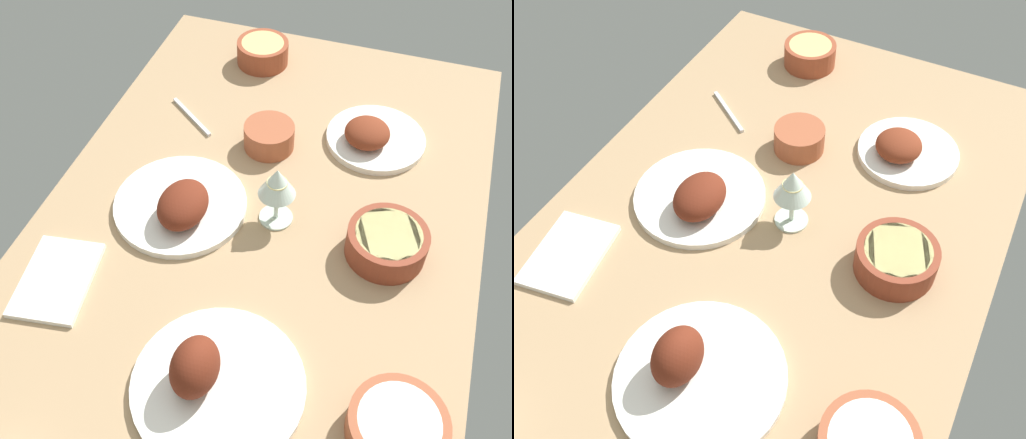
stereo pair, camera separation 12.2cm
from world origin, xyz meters
The scene contains 11 objects.
dining_table centered at (0.00, 0.00, 2.00)cm, with size 140.00×90.00×4.00cm, color tan.
plate_center_main centered at (-35.68, -3.65, 6.81)cm, with size 29.30×29.30×11.16cm.
plate_near_viewer centered at (32.01, -17.64, 6.16)cm, with size 22.82×22.82×6.80cm.
plate_far_side centered at (-1.18, 15.73, 6.51)cm, with size 27.92×27.92×8.34cm.
bowl_cream centered at (-34.21, -34.18, 6.92)cm, with size 15.78×15.78×5.36cm.
bowl_pasta centered at (54.69, 15.98, 7.29)cm, with size 13.48×13.48×6.07cm.
bowl_potatoes centered at (1.21, -26.27, 7.35)cm, with size 15.77×15.77×6.19cm.
bowl_sauce centered at (23.85, 4.63, 7.15)cm, with size 11.56×11.56×5.80cm.
wine_glass centered at (3.28, -3.27, 13.93)cm, with size 7.60×7.60×14.00cm.
folded_napkin centered at (-24.81, 31.70, 4.60)cm, with size 18.66×12.92×1.20cm, color white.
fork_loose centered at (27.55, 25.34, 4.40)cm, with size 16.29×0.90×0.80cm, color silver.
Camera 1 is at (-75.27, -24.54, 98.78)cm, focal length 42.21 mm.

